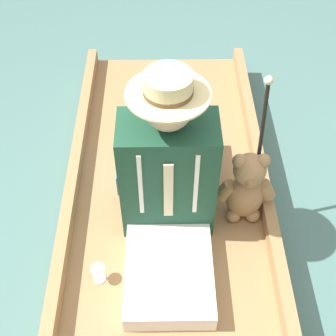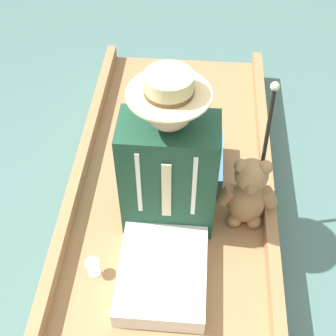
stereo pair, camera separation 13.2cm
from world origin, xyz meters
TOP-DOWN VIEW (x-y plane):
  - ground_plane at (0.00, 0.00)m, footprint 16.00×16.00m
  - punt_boat at (0.00, 0.00)m, footprint 1.11×3.13m
  - seat_cushion at (-0.00, -0.48)m, footprint 0.56×0.39m
  - seated_person at (0.00, -0.06)m, footprint 0.46×0.81m
  - teddy_bear at (-0.40, -0.15)m, footprint 0.31×0.18m
  - wine_glass at (0.33, 0.23)m, footprint 0.07×0.07m
  - walking_cane at (-0.46, -0.29)m, footprint 0.04×0.20m

SIDE VIEW (x-z plane):
  - ground_plane at x=0.00m, z-range 0.00..0.00m
  - punt_boat at x=0.00m, z-range -0.04..0.18m
  - wine_glass at x=0.33m, z-range 0.14..0.23m
  - seat_cushion at x=0.00m, z-range 0.12..0.27m
  - teddy_bear at x=-0.40m, z-range 0.10..0.55m
  - seated_person at x=0.00m, z-range -0.01..0.92m
  - walking_cane at x=-0.46m, z-range 0.19..0.94m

